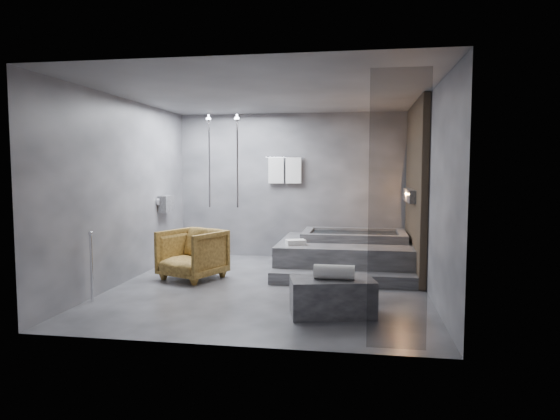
# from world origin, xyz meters

# --- Properties ---
(room) EXTENTS (5.00, 5.04, 2.82)m
(room) POSITION_xyz_m (0.40, 0.24, 1.73)
(room) COLOR #323235
(room) RESTS_ON ground
(tub_deck) EXTENTS (2.20, 2.00, 0.50)m
(tub_deck) POSITION_xyz_m (1.05, 1.45, 0.25)
(tub_deck) COLOR #38383B
(tub_deck) RESTS_ON ground
(tub_step) EXTENTS (2.20, 0.36, 0.18)m
(tub_step) POSITION_xyz_m (1.05, 0.27, 0.09)
(tub_step) COLOR #38383B
(tub_step) RESTS_ON ground
(concrete_bench) EXTENTS (1.07, 0.74, 0.44)m
(concrete_bench) POSITION_xyz_m (0.99, -1.31, 0.22)
(concrete_bench) COLOR #303032
(concrete_bench) RESTS_ON ground
(driftwood_chair) EXTENTS (1.12, 1.13, 0.79)m
(driftwood_chair) POSITION_xyz_m (-1.30, 0.31, 0.39)
(driftwood_chair) COLOR #4D3513
(driftwood_chair) RESTS_ON ground
(rolled_towel) EXTENTS (0.48, 0.17, 0.17)m
(rolled_towel) POSITION_xyz_m (1.01, -1.32, 0.53)
(rolled_towel) COLOR white
(rolled_towel) RESTS_ON concrete_bench
(deck_towel) EXTENTS (0.36, 0.32, 0.08)m
(deck_towel) POSITION_xyz_m (0.27, 0.85, 0.54)
(deck_towel) COLOR silver
(deck_towel) RESTS_ON tub_deck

